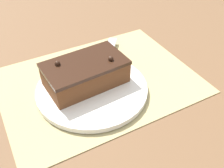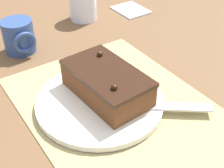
% 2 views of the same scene
% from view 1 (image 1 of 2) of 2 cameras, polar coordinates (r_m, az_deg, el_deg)
% --- Properties ---
extents(ground_plane, '(3.00, 3.00, 0.00)m').
position_cam_1_polar(ground_plane, '(0.64, -2.90, 0.52)').
color(ground_plane, brown).
extents(placemat_woven, '(0.46, 0.34, 0.00)m').
position_cam_1_polar(placemat_woven, '(0.64, -2.91, 0.66)').
color(placemat_woven, tan).
rests_on(placemat_woven, ground_plane).
extents(cake_plate, '(0.25, 0.25, 0.01)m').
position_cam_1_polar(cake_plate, '(0.60, -4.37, -1.04)').
color(cake_plate, white).
rests_on(cake_plate, placemat_woven).
extents(chocolate_cake, '(0.19, 0.12, 0.07)m').
position_cam_1_polar(chocolate_cake, '(0.59, -5.83, 2.48)').
color(chocolate_cake, brown).
rests_on(chocolate_cake, cake_plate).
extents(serving_knife, '(0.16, 0.20, 0.01)m').
position_cam_1_polar(serving_knife, '(0.64, -1.82, 3.25)').
color(serving_knife, slate).
rests_on(serving_knife, cake_plate).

